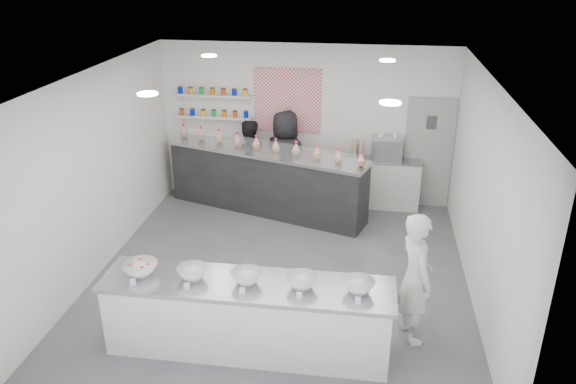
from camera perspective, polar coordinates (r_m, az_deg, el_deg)
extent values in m
plane|color=#515156|center=(8.54, -0.74, -8.60)|extent=(6.00, 6.00, 0.00)
plane|color=white|center=(7.40, -0.86, 11.50)|extent=(6.00, 6.00, 0.00)
plane|color=white|center=(10.66, 1.83, 6.89)|extent=(5.50, 0.00, 5.50)
plane|color=white|center=(8.70, -18.98, 1.73)|extent=(0.00, 6.00, 6.00)
plane|color=white|center=(7.92, 19.25, -0.45)|extent=(0.00, 6.00, 6.00)
cube|color=#999996|center=(10.76, 14.06, 3.82)|extent=(0.88, 0.04, 2.10)
cube|color=#D33647|center=(10.56, -0.07, 9.27)|extent=(1.25, 0.03, 1.20)
cube|color=silver|center=(10.87, -7.51, 7.58)|extent=(1.45, 0.22, 0.04)
cube|color=silver|center=(10.76, -7.63, 9.73)|extent=(1.45, 0.22, 0.04)
cylinder|color=white|center=(6.85, -14.09, 9.66)|extent=(0.24, 0.24, 0.02)
cylinder|color=white|center=(6.34, 10.35, 8.92)|extent=(0.24, 0.24, 0.02)
cylinder|color=white|center=(9.25, -8.02, 13.56)|extent=(0.24, 0.24, 0.02)
cylinder|color=white|center=(8.89, 10.07, 13.03)|extent=(0.24, 0.24, 0.02)
cube|color=silver|center=(6.92, -4.10, -12.50)|extent=(3.47, 0.81, 0.95)
cube|color=black|center=(10.37, -2.19, 1.10)|extent=(3.86, 1.83, 1.19)
cube|color=white|center=(9.83, -3.19, 4.50)|extent=(3.60, 1.16, 0.32)
cube|color=silver|center=(10.73, 9.86, 0.84)|extent=(1.28, 0.41, 0.95)
cube|color=#93969E|center=(10.49, 10.02, 4.30)|extent=(0.55, 0.38, 0.42)
imported|color=silver|center=(7.06, 12.79, -8.52)|extent=(0.61, 0.73, 1.72)
imported|color=black|center=(10.66, -4.03, 3.02)|extent=(0.98, 0.88, 1.65)
imported|color=black|center=(10.49, -0.28, 3.34)|extent=(1.04, 0.82, 1.86)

